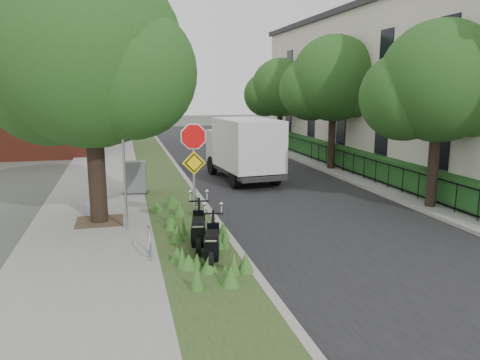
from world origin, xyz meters
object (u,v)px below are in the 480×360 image
object	(u,v)px
sign_assembly	(194,157)
scooter_near	(199,234)
box_truck	(244,146)
utility_cabinet	(135,178)
scooter_far	(212,248)

from	to	relation	value
sign_assembly	scooter_near	world-z (taller)	sign_assembly
sign_assembly	box_truck	world-z (taller)	sign_assembly
utility_cabinet	scooter_far	bearing A→B (deg)	-79.53
scooter_near	scooter_far	xyz separation A→B (m)	(0.15, -1.00, -0.03)
sign_assembly	box_truck	xyz separation A→B (m)	(3.45, 7.98, -0.77)
scooter_far	box_truck	size ratio (longest dim) A/B	0.30
scooter_near	box_truck	xyz separation A→B (m)	(3.52, 9.02, 1.03)
box_truck	utility_cabinet	distance (m)	5.31
sign_assembly	box_truck	bearing A→B (deg)	66.64
box_truck	sign_assembly	bearing A→B (deg)	-113.36
sign_assembly	utility_cabinet	distance (m)	6.35
sign_assembly	scooter_far	xyz separation A→B (m)	(0.08, -2.05, -1.83)
sign_assembly	scooter_far	bearing A→B (deg)	-87.70
box_truck	utility_cabinet	xyz separation A→B (m)	(-4.85, -2.00, -0.84)
scooter_near	box_truck	size ratio (longest dim) A/B	0.32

